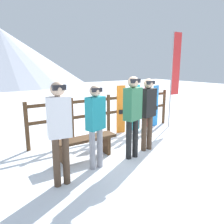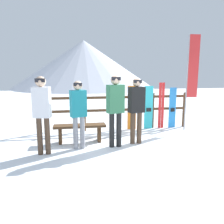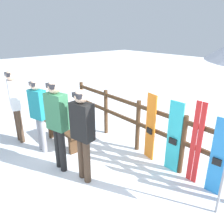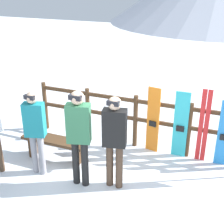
% 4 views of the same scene
% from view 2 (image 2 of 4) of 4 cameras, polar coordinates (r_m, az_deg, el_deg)
% --- Properties ---
extents(ground_plane, '(40.00, 40.00, 0.00)m').
position_cam_2_polar(ground_plane, '(5.84, 5.30, -8.50)').
color(ground_plane, white).
extents(mountain_backdrop, '(18.00, 18.00, 6.00)m').
position_cam_2_polar(mountain_backdrop, '(29.04, -7.32, 12.21)').
color(mountain_backdrop, silver).
rests_on(mountain_backdrop, ground).
extents(fence, '(4.74, 0.10, 1.20)m').
position_cam_2_polar(fence, '(7.23, 1.94, 0.90)').
color(fence, '#4C331E').
rests_on(fence, ground).
extents(bench, '(1.39, 0.36, 0.49)m').
position_cam_2_polar(bench, '(5.98, -8.39, -4.49)').
color(bench, '#4C331E').
rests_on(bench, ground).
extents(person_teal, '(0.42, 0.31, 1.68)m').
position_cam_2_polar(person_teal, '(5.34, -8.78, 0.71)').
color(person_teal, gray).
rests_on(person_teal, ground).
extents(person_white, '(0.41, 0.27, 1.79)m').
position_cam_2_polar(person_white, '(5.14, -17.81, 0.85)').
color(person_white, '#4C3828').
rests_on(person_white, ground).
extents(person_plaid_green, '(0.45, 0.33, 1.82)m').
position_cam_2_polar(person_plaid_green, '(5.42, 0.90, 1.83)').
color(person_plaid_green, black).
rests_on(person_plaid_green, ground).
extents(person_black, '(0.44, 0.30, 1.74)m').
position_cam_2_polar(person_black, '(5.73, 6.39, 1.70)').
color(person_black, '#4C3828').
rests_on(person_black, ground).
extents(snowboard_orange, '(0.28, 0.09, 1.46)m').
position_cam_2_polar(snowboard_orange, '(7.26, 5.19, 1.07)').
color(snowboard_orange, orange).
rests_on(snowboard_orange, ground).
extents(snowboard_cyan, '(0.30, 0.06, 1.44)m').
position_cam_2_polar(snowboard_cyan, '(7.44, 9.53, 1.13)').
color(snowboard_cyan, '#2DBFCC').
rests_on(snowboard_cyan, ground).
extents(ski_pair_red, '(0.19, 0.02, 1.55)m').
position_cam_2_polar(ski_pair_red, '(7.60, 12.75, 1.66)').
color(ski_pair_red, red).
rests_on(ski_pair_red, ground).
extents(snowboard_blue, '(0.26, 0.08, 1.38)m').
position_cam_2_polar(snowboard_blue, '(7.77, 15.50, 1.06)').
color(snowboard_blue, '#288CE0').
rests_on(snowboard_blue, ground).
extents(rental_flag, '(0.40, 0.04, 3.05)m').
position_cam_2_polar(rental_flag, '(7.52, 19.94, 9.61)').
color(rental_flag, '#99999E').
rests_on(rental_flag, ground).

